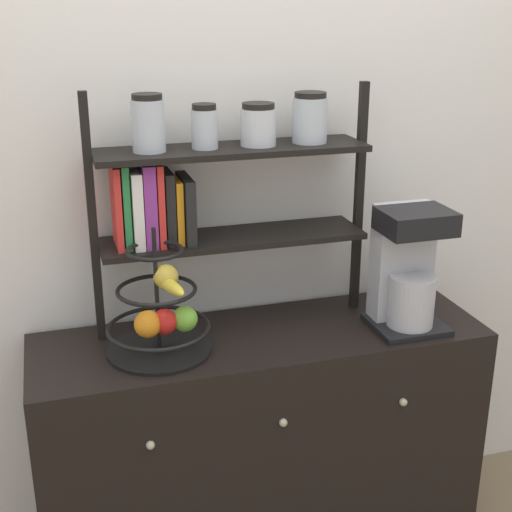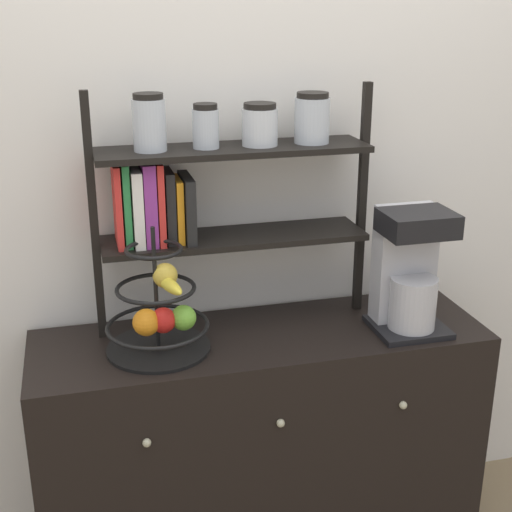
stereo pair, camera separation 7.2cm
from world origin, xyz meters
name	(u,v)px [view 1 (the left image)]	position (x,y,z in m)	size (l,w,h in m)	color
wall_back	(238,151)	(0.00, 0.46, 1.30)	(7.00, 0.05, 2.60)	silver
sideboard	(261,447)	(0.00, 0.21, 0.40)	(1.36, 0.43, 0.79)	black
coffee_maker	(407,269)	(0.44, 0.15, 0.98)	(0.22, 0.20, 0.38)	black
fruit_stand	(161,314)	(-0.30, 0.17, 0.91)	(0.30, 0.30, 0.37)	black
shelf_hutch	(206,180)	(-0.13, 0.32, 1.25)	(0.83, 0.20, 0.72)	black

